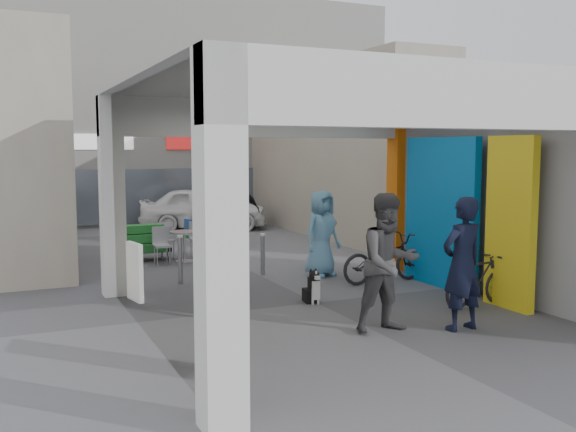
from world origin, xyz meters
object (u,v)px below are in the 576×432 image
bicycle_rear (478,280)px  man_crates (239,211)px  bicycle_front (383,258)px  man_with_dog (462,264)px  cafe_set (177,247)px  man_back_turned (389,263)px  white_van (203,208)px  produce_stand (142,247)px  border_collie (313,289)px  man_elderly (322,233)px

bicycle_rear → man_crates: bearing=2.4°
bicycle_front → man_with_dog: bearing=164.8°
cafe_set → man_crates: man_crates is taller
man_back_turned → bicycle_rear: man_back_turned is taller
man_crates → bicycle_front: (0.90, -5.66, -0.45)m
man_with_dog → white_van: bearing=-95.8°
produce_stand → bicycle_front: size_ratio=0.68×
cafe_set → man_with_dog: (2.25, -7.34, 0.66)m
border_collie → man_with_dog: man_with_dog is taller
man_elderly → bicycle_front: bearing=-71.4°
man_elderly → man_with_dog: bearing=-107.5°
produce_stand → man_back_turned: size_ratio=0.63×
man_elderly → bicycle_front: size_ratio=0.96×
man_elderly → bicycle_rear: bearing=-88.7°
produce_stand → man_elderly: (2.96, -3.32, 0.55)m
cafe_set → bicycle_front: (3.01, -4.12, 0.18)m
cafe_set → man_elderly: size_ratio=0.80×
man_crates → white_van: 3.67m
man_with_dog → white_van: man_with_dog is taller
cafe_set → bicycle_front: 5.10m
border_collie → man_crates: bearing=90.0°
man_back_turned → bicycle_front: (1.76, 2.86, -0.51)m
cafe_set → man_elderly: 3.81m
white_van → man_back_turned: bearing=-167.7°
man_elderly → man_crates: size_ratio=0.95×
cafe_set → border_collie: bearing=-78.6°
man_with_dog → man_crates: bearing=-95.1°
man_back_turned → man_elderly: bearing=76.1°
man_back_turned → white_van: bearing=85.4°
man_elderly → man_crates: bearing=73.4°
bicycle_front → border_collie: bearing=113.0°
produce_stand → bicycle_front: bicycle_front is taller
border_collie → bicycle_rear: 2.73m
bicycle_rear → produce_stand: bearing=25.1°
bicycle_front → bicycle_rear: bearing=-172.6°
bicycle_front → man_back_turned: bearing=146.5°
bicycle_front → white_van: (-0.79, 9.32, 0.21)m
produce_stand → bicycle_rear: bicycle_rear is taller
produce_stand → man_elderly: 4.48m
bicycle_front → produce_stand: bearing=38.6°
man_crates → bicycle_front: man_crates is taller
man_crates → bicycle_front: 5.75m
man_elderly → man_crates: 4.59m
man_with_dog → white_van: (-0.02, 12.55, -0.27)m
border_collie → man_with_dog: 2.71m
man_with_dog → cafe_set: bearing=-78.9°
cafe_set → bicycle_rear: (3.38, -6.39, 0.15)m
produce_stand → white_van: bearing=46.9°
produce_stand → bicycle_rear: 7.84m
man_back_turned → man_elderly: 4.05m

